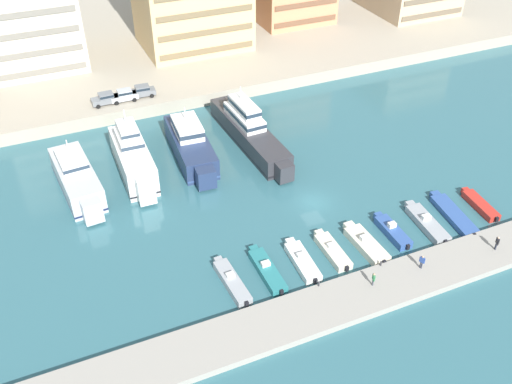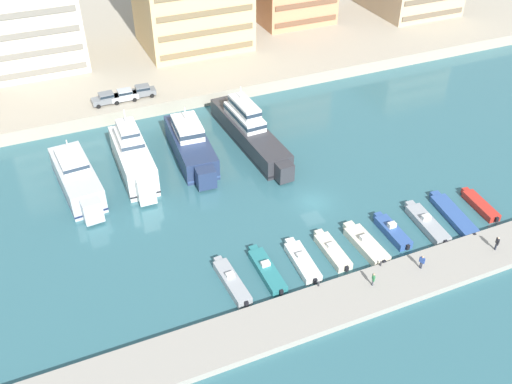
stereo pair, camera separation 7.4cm
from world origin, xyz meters
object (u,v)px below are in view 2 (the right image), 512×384
motorboat_grey_far_left (232,282)px  motorboat_cream_center (365,244)px  motorboat_blue_center_right (392,231)px  motorboat_grey_mid_right (427,223)px  car_silver_left (125,95)px  car_grey_far_left (106,98)px  pedestrian_far_side (497,242)px  yacht_charcoal_center_left (249,130)px  motorboat_red_far_right (480,205)px  yacht_white_left (133,157)px  motorboat_cream_center_left (332,251)px  yacht_silver_far_left (77,178)px  yacht_navy_mid_left (191,144)px  motorboat_white_mid_left (302,261)px  motorboat_blue_right (453,215)px  motorboat_teal_left (267,270)px  pedestrian_near_edge (422,261)px  pedestrian_mid_deck (373,278)px  car_grey_mid_left (142,91)px

motorboat_grey_far_left → motorboat_cream_center: motorboat_cream_center is taller
motorboat_blue_center_right → motorboat_grey_mid_right: bearing=-4.1°
car_silver_left → car_grey_far_left: bearing=178.9°
motorboat_grey_far_left → pedestrian_far_side: (28.03, -7.10, 1.32)m
yacht_charcoal_center_left → motorboat_red_far_right: (19.91, -24.80, -1.63)m
yacht_white_left → motorboat_cream_center: 31.48m
motorboat_cream_center_left → car_grey_far_left: size_ratio=1.62×
motorboat_grey_far_left → car_grey_far_left: bearing=96.2°
yacht_silver_far_left → yacht_navy_mid_left: size_ratio=0.92×
motorboat_grey_far_left → car_silver_left: bearing=92.2°
yacht_charcoal_center_left → motorboat_grey_mid_right: size_ratio=2.77×
motorboat_white_mid_left → motorboat_grey_mid_right: (16.16, -0.09, 0.01)m
motorboat_blue_center_right → motorboat_blue_right: 8.49m
motorboat_white_mid_left → pedestrian_far_side: pedestrian_far_side is taller
motorboat_teal_left → motorboat_red_far_right: (28.25, -0.08, -0.03)m
car_grey_far_left → pedestrian_near_edge: (23.19, -46.70, -1.22)m
motorboat_grey_far_left → motorboat_cream_center_left: bearing=0.2°
yacht_silver_far_left → car_grey_far_left: (7.30, 17.75, 1.07)m
yacht_navy_mid_left → car_grey_far_left: size_ratio=4.03×
motorboat_blue_center_right → car_grey_far_left: bearing=120.8°
motorboat_white_mid_left → motorboat_blue_right: motorboat_white_mid_left is taller
yacht_navy_mid_left → pedestrian_mid_deck: yacht_navy_mid_left is taller
pedestrian_mid_deck → car_grey_far_left: bearing=110.2°
motorboat_white_mid_left → car_grey_far_left: 42.49m
motorboat_grey_far_left → pedestrian_mid_deck: (12.85, -6.36, 1.23)m
motorboat_blue_center_right → motorboat_grey_mid_right: 4.54m
motorboat_grey_far_left → car_grey_far_left: size_ratio=1.79×
motorboat_teal_left → motorboat_grey_mid_right: size_ratio=0.96×
yacht_white_left → yacht_charcoal_center_left: yacht_white_left is taller
car_grey_far_left → pedestrian_near_edge: size_ratio=2.46×
yacht_silver_far_left → pedestrian_far_side: size_ratio=8.67×
yacht_silver_far_left → pedestrian_mid_deck: 38.02m
motorboat_grey_mid_right → motorboat_red_far_right: (8.06, 0.26, -0.04)m
yacht_white_left → motorboat_teal_left: 25.07m
yacht_navy_mid_left → motorboat_blue_right: yacht_navy_mid_left is taller
motorboat_blue_right → car_grey_far_left: size_ratio=2.11×
yacht_silver_far_left → motorboat_grey_far_left: yacht_silver_far_left is taller
motorboat_cream_center_left → pedestrian_mid_deck: pedestrian_mid_deck is taller
yacht_charcoal_center_left → yacht_silver_far_left: bearing=-174.9°
motorboat_blue_right → yacht_silver_far_left: bearing=150.2°
motorboat_grey_far_left → yacht_white_left: bearing=100.3°
yacht_white_left → car_grey_mid_left: (5.54, 16.99, 0.46)m
motorboat_red_far_right → car_grey_mid_left: (-31.03, 40.62, 2.57)m
motorboat_white_mid_left → car_grey_far_left: (-12.42, 40.55, 2.54)m
motorboat_grey_mid_right → car_silver_left: size_ratio=1.91×
yacht_charcoal_center_left → car_grey_mid_left: 19.37m
pedestrian_mid_deck → pedestrian_near_edge: bearing=1.0°
motorboat_blue_right → pedestrian_near_edge: pedestrian_near_edge is taller
motorboat_teal_left → motorboat_blue_center_right: bearing=-0.0°
yacht_silver_far_left → car_grey_far_left: yacht_silver_far_left is taller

